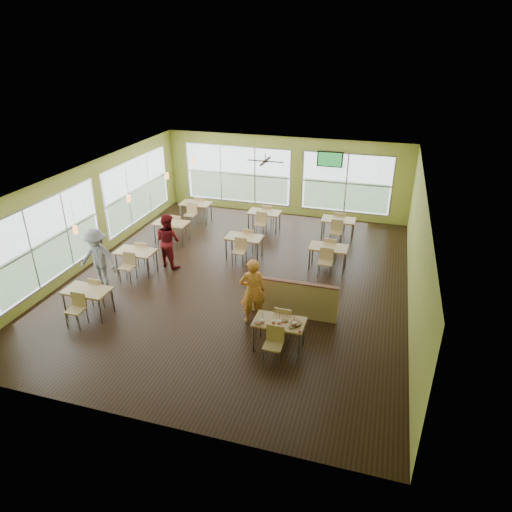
# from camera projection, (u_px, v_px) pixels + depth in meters

# --- Properties ---
(room) EXTENTS (12.00, 12.04, 3.20)m
(room) POSITION_uv_depth(u_px,v_px,m) (238.00, 231.00, 13.36)
(room) COLOR black
(room) RESTS_ON ground
(window_bays) EXTENTS (9.24, 10.24, 2.38)m
(window_bays) POSITION_uv_depth(u_px,v_px,m) (196.00, 195.00, 16.74)
(window_bays) COLOR white
(window_bays) RESTS_ON room
(main_table) EXTENTS (1.22, 1.52, 0.87)m
(main_table) POSITION_uv_depth(u_px,v_px,m) (279.00, 325.00, 10.68)
(main_table) COLOR #D8B474
(main_table) RESTS_ON floor
(half_wall_divider) EXTENTS (2.40, 0.14, 1.04)m
(half_wall_divider) POSITION_uv_depth(u_px,v_px,m) (292.00, 299.00, 11.98)
(half_wall_divider) COLOR #D8B474
(half_wall_divider) RESTS_ON floor
(dining_tables) EXTENTS (6.92, 8.72, 0.87)m
(dining_tables) POSITION_uv_depth(u_px,v_px,m) (225.00, 235.00, 15.52)
(dining_tables) COLOR #D8B474
(dining_tables) RESTS_ON floor
(pendant_lights) EXTENTS (0.11, 7.31, 0.86)m
(pendant_lights) POSITION_uv_depth(u_px,v_px,m) (148.00, 187.00, 14.38)
(pendant_lights) COLOR #2D2119
(pendant_lights) RESTS_ON ceiling
(ceiling_fan) EXTENTS (1.25, 1.25, 0.29)m
(ceiling_fan) POSITION_uv_depth(u_px,v_px,m) (265.00, 161.00, 15.36)
(ceiling_fan) COLOR #2D2119
(ceiling_fan) RESTS_ON ceiling
(tv_backwall) EXTENTS (1.00, 0.07, 0.60)m
(tv_backwall) POSITION_uv_depth(u_px,v_px,m) (330.00, 159.00, 17.62)
(tv_backwall) COLOR black
(tv_backwall) RESTS_ON wall_back
(man_plaid) EXTENTS (0.78, 0.66, 1.81)m
(man_plaid) POSITION_uv_depth(u_px,v_px,m) (252.00, 291.00, 11.57)
(man_plaid) COLOR #D34217
(man_plaid) RESTS_ON floor
(patron_maroon) EXTENTS (1.04, 0.92, 1.77)m
(patron_maroon) POSITION_uv_depth(u_px,v_px,m) (168.00, 240.00, 14.48)
(patron_maroon) COLOR maroon
(patron_maroon) RESTS_ON floor
(patron_grey) EXTENTS (1.20, 0.71, 1.83)m
(patron_grey) POSITION_uv_depth(u_px,v_px,m) (98.00, 259.00, 13.24)
(patron_grey) COLOR slate
(patron_grey) RESTS_ON floor
(cup_blue) EXTENTS (0.10, 0.10, 0.35)m
(cup_blue) POSITION_uv_depth(u_px,v_px,m) (263.00, 322.00, 10.48)
(cup_blue) COLOR white
(cup_blue) RESTS_ON main_table
(cup_yellow) EXTENTS (0.10, 0.10, 0.35)m
(cup_yellow) POSITION_uv_depth(u_px,v_px,m) (273.00, 322.00, 10.47)
(cup_yellow) COLOR white
(cup_yellow) RESTS_ON main_table
(cup_red_near) EXTENTS (0.10, 0.10, 0.36)m
(cup_red_near) POSITION_uv_depth(u_px,v_px,m) (279.00, 323.00, 10.45)
(cup_red_near) COLOR white
(cup_red_near) RESTS_ON main_table
(cup_red_far) EXTENTS (0.09, 0.09, 0.33)m
(cup_red_far) POSITION_uv_depth(u_px,v_px,m) (294.00, 324.00, 10.40)
(cup_red_far) COLOR white
(cup_red_far) RESTS_ON main_table
(food_basket) EXTENTS (0.27, 0.27, 0.06)m
(food_basket) POSITION_uv_depth(u_px,v_px,m) (296.00, 323.00, 10.48)
(food_basket) COLOR black
(food_basket) RESTS_ON main_table
(ketchup_cup) EXTENTS (0.06, 0.06, 0.02)m
(ketchup_cup) POSITION_uv_depth(u_px,v_px,m) (300.00, 332.00, 10.23)
(ketchup_cup) COLOR #B20819
(ketchup_cup) RESTS_ON main_table
(wrapper_left) EXTENTS (0.20, 0.19, 0.04)m
(wrapper_left) POSITION_uv_depth(u_px,v_px,m) (257.00, 323.00, 10.53)
(wrapper_left) COLOR #956F48
(wrapper_left) RESTS_ON main_table
(wrapper_mid) EXTENTS (0.19, 0.17, 0.05)m
(wrapper_mid) POSITION_uv_depth(u_px,v_px,m) (284.00, 320.00, 10.62)
(wrapper_mid) COLOR #956F48
(wrapper_mid) RESTS_ON main_table
(wrapper_right) EXTENTS (0.18, 0.17, 0.04)m
(wrapper_right) POSITION_uv_depth(u_px,v_px,m) (291.00, 327.00, 10.38)
(wrapper_right) COLOR #956F48
(wrapper_right) RESTS_ON main_table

